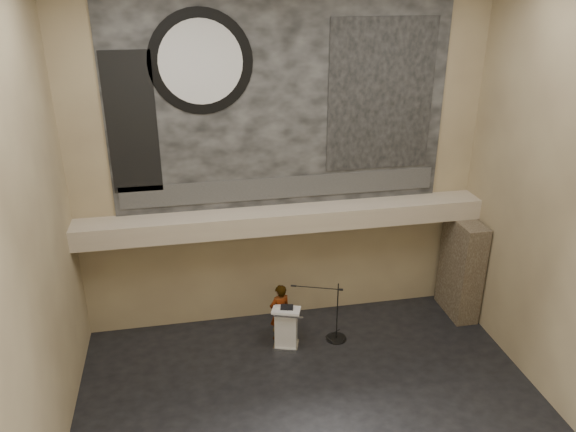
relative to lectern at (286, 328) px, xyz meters
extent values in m
plane|color=black|center=(0.19, -2.47, -0.55)|extent=(10.00, 10.00, 0.00)
cube|color=#806D51|center=(0.19, 1.53, 3.70)|extent=(10.00, 0.02, 8.50)
cube|color=#806D51|center=(0.19, -6.47, 3.70)|extent=(10.00, 0.02, 8.50)
cube|color=#806D51|center=(-4.81, -2.47, 3.70)|extent=(0.02, 8.00, 8.50)
cube|color=#806D51|center=(5.19, -2.47, 3.70)|extent=(0.02, 8.00, 8.50)
cube|color=tan|center=(0.19, 1.13, 2.40)|extent=(10.00, 0.80, 0.50)
cylinder|color=#B2893D|center=(-1.41, 1.08, 2.12)|extent=(0.04, 0.04, 0.06)
cylinder|color=#B2893D|center=(2.09, 1.08, 2.12)|extent=(0.04, 0.04, 0.06)
cube|color=black|center=(0.19, 1.50, 5.15)|extent=(8.00, 0.05, 5.00)
cube|color=#313131|center=(0.19, 1.46, 3.10)|extent=(7.76, 0.02, 0.55)
cylinder|color=black|center=(-1.61, 1.46, 6.15)|extent=(2.30, 0.02, 2.30)
cylinder|color=silver|center=(-1.61, 1.44, 6.15)|extent=(1.84, 0.02, 1.84)
cube|color=black|center=(2.59, 1.46, 5.25)|extent=(2.60, 0.02, 3.60)
cube|color=black|center=(-3.21, 1.46, 4.85)|extent=(1.10, 0.02, 3.20)
cube|color=#3F3427|center=(4.84, 0.68, 0.80)|extent=(0.60, 1.40, 2.70)
cube|color=silver|center=(0.00, 0.00, -0.51)|extent=(0.71, 0.61, 0.08)
cube|color=white|center=(0.00, 0.00, 0.01)|extent=(0.61, 0.51, 0.96)
cube|color=white|center=(0.00, -0.02, 0.52)|extent=(0.78, 0.66, 0.12)
cube|color=black|center=(0.02, 0.03, 0.56)|extent=(0.35, 0.30, 0.04)
cube|color=silver|center=(-0.14, -0.04, 0.55)|extent=(0.22, 0.28, 0.00)
imported|color=silver|center=(-0.09, 0.37, 0.22)|extent=(0.65, 0.52, 1.54)
cylinder|color=black|center=(1.30, 0.08, -0.54)|extent=(0.52, 0.52, 0.02)
cylinder|color=black|center=(1.30, 0.08, 0.25)|extent=(0.03, 0.03, 1.60)
cylinder|color=black|center=(0.79, 0.26, 0.89)|extent=(1.15, 0.44, 0.02)
camera|label=1|loc=(-2.14, -11.23, 7.94)|focal=35.00mm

